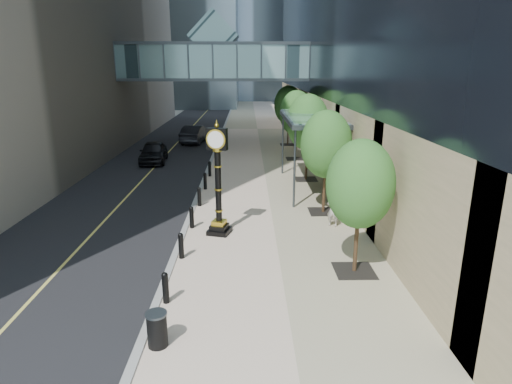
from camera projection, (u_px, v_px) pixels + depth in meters
ground at (254, 322)px, 12.27m from camera, size 320.00×320.00×0.00m
road at (190, 129)px, 50.53m from camera, size 8.00×180.00×0.02m
sidewalk at (257, 129)px, 50.68m from camera, size 8.00×180.00×0.06m
curb at (224, 129)px, 50.60m from camera, size 0.25×180.00×0.07m
skywalk at (214, 59)px, 36.94m from camera, size 17.00×4.20×5.80m
entrance_canopy at (311, 119)px, 24.61m from camera, size 3.00×8.00×4.38m
bollard_row at (196, 207)px, 20.72m from camera, size 0.20×16.20×0.90m
street_trees at (305, 122)px, 27.84m from camera, size 2.65×28.48×5.44m
street_clock at (218, 187)px, 18.09m from camera, size 1.12×1.12×4.79m
trash_bin at (157, 330)px, 11.00m from camera, size 0.65×0.65×0.90m
pedestrian at (333, 209)px, 19.31m from camera, size 0.68×0.57×1.59m
car_near at (154, 152)px, 32.73m from camera, size 2.28×4.80×1.59m
car_far at (195, 134)px, 41.34m from camera, size 2.38×5.23×1.66m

